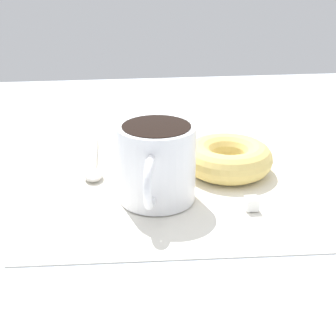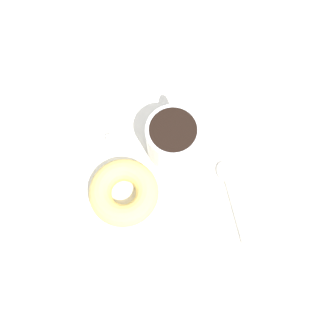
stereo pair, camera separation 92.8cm
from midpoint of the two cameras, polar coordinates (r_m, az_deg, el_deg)
The scene contains 6 objects.
ground_plane at distance 54.85cm, azimuth 4.92°, elevation -29.38°, with size 120.00×120.00×2.00cm, color #B2BCC6.
napkin at distance 54.41cm, azimuth 3.78°, elevation -32.84°, with size 32.85×32.85×0.30cm, color white.
coffee_cup at distance 48.73cm, azimuth 5.17°, elevation -29.29°, with size 12.32×8.96×9.04cm.
donut at distance 53.88cm, azimuth -5.97°, elevation -37.76°, with size 11.79×11.79×3.83cm, color #E5C66B.
spoon at distance 56.03cm, azimuth 16.51°, elevation -34.21°, with size 14.52×2.40×0.90cm.
sugar_cube at distance 52.69cm, azimuth -8.72°, elevation -26.77°, with size 1.44×1.44×1.44cm, color white.
Camera 2 is at (-25.78, 7.03, 78.51)cm, focal length 50.00 mm.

